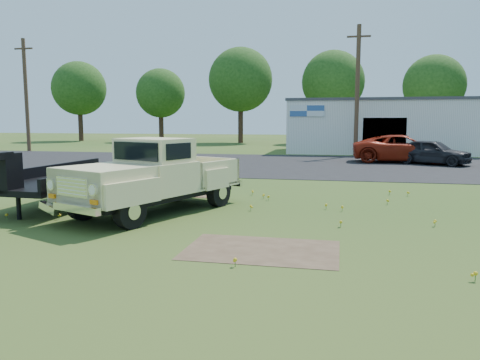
# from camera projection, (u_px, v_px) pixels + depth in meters

# --- Properties ---
(ground) EXTENTS (140.00, 140.00, 0.00)m
(ground) POSITION_uv_depth(u_px,v_px,m) (225.00, 216.00, 12.41)
(ground) COLOR #2A4B18
(ground) RESTS_ON ground
(asphalt_lot) EXTENTS (90.00, 14.00, 0.02)m
(asphalt_lot) POSITION_uv_depth(u_px,v_px,m) (287.00, 164.00, 26.96)
(asphalt_lot) COLOR black
(asphalt_lot) RESTS_ON ground
(dirt_patch_a) EXTENTS (3.00, 2.00, 0.01)m
(dirt_patch_a) POSITION_uv_depth(u_px,v_px,m) (262.00, 250.00, 9.19)
(dirt_patch_a) COLOR #4D3929
(dirt_patch_a) RESTS_ON ground
(dirt_patch_b) EXTENTS (2.20, 1.60, 0.01)m
(dirt_patch_b) POSITION_uv_depth(u_px,v_px,m) (193.00, 194.00, 16.22)
(dirt_patch_b) COLOR #4D3929
(dirt_patch_b) RESTS_ON ground
(commercial_building) EXTENTS (14.20, 8.20, 4.15)m
(commercial_building) POSITION_uv_depth(u_px,v_px,m) (380.00, 126.00, 37.07)
(commercial_building) COLOR silver
(commercial_building) RESTS_ON ground
(utility_pole_west) EXTENTS (1.60, 0.30, 9.00)m
(utility_pole_west) POSITION_uv_depth(u_px,v_px,m) (26.00, 94.00, 37.74)
(utility_pole_west) COLOR #463120
(utility_pole_west) RESTS_ON ground
(utility_pole_mid) EXTENTS (1.60, 0.30, 9.00)m
(utility_pole_mid) POSITION_uv_depth(u_px,v_px,m) (357.00, 90.00, 32.32)
(utility_pole_mid) COLOR #463120
(utility_pole_mid) RESTS_ON ground
(treeline_a) EXTENTS (6.40, 6.40, 9.52)m
(treeline_a) POSITION_uv_depth(u_px,v_px,m) (79.00, 88.00, 56.23)
(treeline_a) COLOR #372219
(treeline_a) RESTS_ON ground
(treeline_b) EXTENTS (5.76, 5.76, 8.57)m
(treeline_b) POSITION_uv_depth(u_px,v_px,m) (161.00, 93.00, 55.19)
(treeline_b) COLOR #372219
(treeline_b) RESTS_ON ground
(treeline_c) EXTENTS (7.04, 7.04, 10.47)m
(treeline_c) POSITION_uv_depth(u_px,v_px,m) (241.00, 80.00, 51.49)
(treeline_c) COLOR #372219
(treeline_c) RESTS_ON ground
(treeline_d) EXTENTS (6.72, 6.72, 10.00)m
(treeline_d) POSITION_uv_depth(u_px,v_px,m) (333.00, 82.00, 50.42)
(treeline_d) COLOR #372219
(treeline_d) RESTS_ON ground
(treeline_e) EXTENTS (6.08, 6.08, 9.04)m
(treeline_e) POSITION_uv_depth(u_px,v_px,m) (434.00, 85.00, 46.96)
(treeline_e) COLOR #372219
(treeline_e) RESTS_ON ground
(vintage_pickup_truck) EXTENTS (4.18, 6.09, 2.06)m
(vintage_pickup_truck) POSITION_uv_depth(u_px,v_px,m) (155.00, 176.00, 12.78)
(vintage_pickup_truck) COLOR beige
(vintage_pickup_truck) RESTS_ON ground
(flatbed_trailer) EXTENTS (2.47, 6.59, 1.77)m
(flatbed_trailer) POSITION_uv_depth(u_px,v_px,m) (75.00, 175.00, 14.29)
(flatbed_trailer) COLOR black
(flatbed_trailer) RESTS_ON ground
(red_pickup) EXTENTS (5.94, 2.81, 1.64)m
(red_pickup) POSITION_uv_depth(u_px,v_px,m) (403.00, 149.00, 27.97)
(red_pickup) COLOR maroon
(red_pickup) RESTS_ON ground
(dark_sedan) EXTENTS (4.49, 3.54, 1.43)m
(dark_sedan) POSITION_uv_depth(u_px,v_px,m) (432.00, 152.00, 26.64)
(dark_sedan) COLOR black
(dark_sedan) RESTS_ON ground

